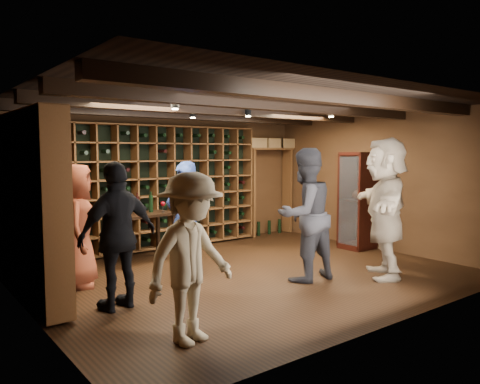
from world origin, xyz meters
TOP-DOWN VIEW (x-y plane):
  - ground at (0.00, 0.00)m, footprint 6.00×6.00m
  - room_shell at (0.00, 0.05)m, footprint 6.00×6.00m
  - wine_rack_back at (-0.52, 2.33)m, footprint 4.65×0.30m
  - wine_rack_left at (-2.83, 0.82)m, footprint 0.30×2.65m
  - crate_shelf at (2.41, 2.32)m, footprint 1.20×0.32m
  - display_cabinet at (2.71, 0.20)m, footprint 0.55×0.50m
  - man_blue_shirt at (-0.80, 0.47)m, footprint 0.65×0.47m
  - man_grey_suit at (0.41, -0.74)m, footprint 0.91×0.72m
  - guest_red_floral at (-2.22, 0.85)m, footprint 0.76×0.92m
  - guest_woman_black at (-2.13, -0.32)m, footprint 1.05×0.59m
  - guest_khaki at (-1.97, -1.63)m, footprint 1.15×0.83m
  - guest_beige at (1.46, -1.29)m, footprint 1.71×1.73m
  - tasting_table at (-0.95, 1.59)m, footprint 1.13×0.69m

SIDE VIEW (x-z plane):
  - ground at x=0.00m, z-range 0.00..0.00m
  - tasting_table at x=-0.95m, z-range 0.17..1.25m
  - guest_khaki at x=-1.97m, z-range 0.00..1.60m
  - guest_red_floral at x=-2.22m, z-range 0.00..1.63m
  - man_blue_shirt at x=-0.80m, z-range 0.00..1.65m
  - guest_woman_black at x=-2.13m, z-range 0.00..1.68m
  - display_cabinet at x=2.71m, z-range -0.02..1.73m
  - man_grey_suit at x=0.41m, z-range 0.00..1.84m
  - guest_beige at x=1.46m, z-range 0.00..1.99m
  - wine_rack_back at x=-0.52m, z-range 0.05..2.25m
  - wine_rack_left at x=-2.83m, z-range 0.05..2.25m
  - crate_shelf at x=2.41m, z-range 0.54..2.60m
  - room_shell at x=0.00m, z-range -0.58..5.42m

